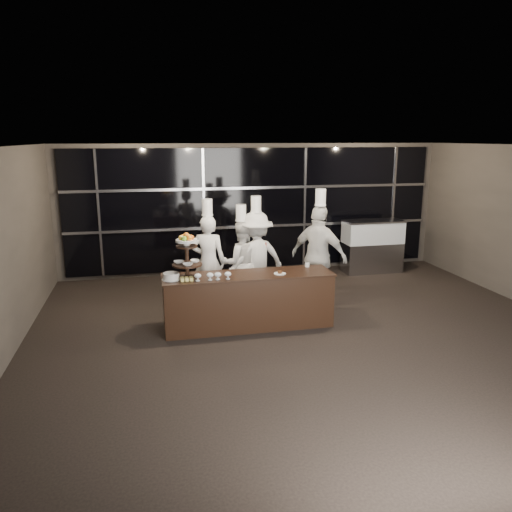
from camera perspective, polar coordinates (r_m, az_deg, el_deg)
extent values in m
plane|color=black|center=(7.52, 8.17, -11.32)|extent=(10.00, 10.00, 0.00)
plane|color=black|center=(6.84, 9.02, 12.16)|extent=(10.00, 10.00, 0.00)
plane|color=#473F38|center=(11.75, -0.17, 5.43)|extent=(9.00, 0.00, 9.00)
cube|color=black|center=(11.70, -0.11, 5.39)|extent=(8.60, 0.04, 2.80)
cube|color=#A5A5AA|center=(11.71, -0.05, 3.42)|extent=(8.60, 0.06, 0.06)
cube|color=#A5A5AA|center=(11.59, -0.05, 7.81)|extent=(8.60, 0.06, 0.06)
cube|color=#A5A5AA|center=(11.44, -17.51, 4.60)|extent=(0.05, 0.05, 2.80)
cube|color=#A5A5AA|center=(11.47, -5.96, 5.16)|extent=(0.05, 0.05, 2.80)
cube|color=#A5A5AA|center=(11.98, 5.56, 5.52)|extent=(0.05, 0.05, 2.80)
cube|color=#A5A5AA|center=(12.88, 15.39, 5.65)|extent=(0.05, 0.05, 2.80)
cube|color=black|center=(8.41, -0.89, -5.18)|extent=(2.80, 0.70, 0.90)
cube|color=black|center=(8.28, -0.90, -2.19)|extent=(2.84, 0.74, 0.03)
cylinder|color=black|center=(8.13, -7.83, -2.38)|extent=(0.24, 0.24, 0.03)
cylinder|color=black|center=(8.05, -7.90, -0.08)|extent=(0.06, 0.06, 0.70)
cylinder|color=black|center=(8.08, -7.87, -0.98)|extent=(0.48, 0.48, 0.02)
cylinder|color=black|center=(8.01, -7.94, 1.10)|extent=(0.34, 0.34, 0.02)
cylinder|color=white|center=(8.00, -7.95, 1.40)|extent=(0.10, 0.10, 0.06)
cylinder|color=white|center=(7.99, -7.96, 1.75)|extent=(0.34, 0.34, 0.04)
sphere|color=orange|center=(7.99, -7.40, 2.11)|extent=(0.09, 0.09, 0.09)
sphere|color=#86BE31|center=(8.06, -7.73, 2.19)|extent=(0.09, 0.09, 0.09)
sphere|color=orange|center=(8.05, -8.30, 2.16)|extent=(0.09, 0.09, 0.09)
sphere|color=yellow|center=(7.98, -8.54, 2.05)|extent=(0.09, 0.09, 0.09)
sphere|color=#71AA2B|center=(7.91, -8.22, 1.97)|extent=(0.09, 0.09, 0.09)
sphere|color=orange|center=(7.92, -7.64, 2.00)|extent=(0.09, 0.09, 0.09)
sphere|color=orange|center=(7.98, -7.98, 2.36)|extent=(0.09, 0.09, 0.09)
imported|color=white|center=(8.12, -8.83, -0.70)|extent=(0.16, 0.16, 0.04)
imported|color=white|center=(8.14, -7.00, -0.59)|extent=(0.15, 0.15, 0.05)
imported|color=white|center=(7.96, -7.81, -0.96)|extent=(0.16, 0.16, 0.04)
cylinder|color=silver|center=(7.94, -6.67, -2.81)|extent=(0.07, 0.07, 0.01)
cylinder|color=silver|center=(7.93, -6.67, -2.59)|extent=(0.02, 0.02, 0.05)
ellipsoid|color=silver|center=(7.92, -6.68, -2.26)|extent=(0.11, 0.11, 0.08)
ellipsoid|color=green|center=(7.91, -6.68, -2.22)|extent=(0.08, 0.08, 0.05)
cylinder|color=silver|center=(7.96, -5.27, -2.73)|extent=(0.07, 0.07, 0.01)
cylinder|color=silver|center=(7.95, -5.27, -2.51)|extent=(0.02, 0.02, 0.05)
ellipsoid|color=silver|center=(7.94, -5.28, -2.18)|extent=(0.11, 0.11, 0.08)
ellipsoid|color=red|center=(7.94, -5.28, -2.15)|extent=(0.08, 0.08, 0.05)
cylinder|color=silver|center=(7.97, -4.38, -2.68)|extent=(0.07, 0.07, 0.01)
cylinder|color=silver|center=(7.97, -4.39, -2.46)|extent=(0.02, 0.02, 0.05)
ellipsoid|color=silver|center=(7.95, -4.39, -2.13)|extent=(0.11, 0.11, 0.08)
ellipsoid|color=#FDE1B2|center=(7.95, -4.39, -2.10)|extent=(0.08, 0.08, 0.05)
cylinder|color=silver|center=(8.00, -3.22, -2.61)|extent=(0.07, 0.07, 0.01)
cylinder|color=silver|center=(7.99, -3.23, -2.40)|extent=(0.02, 0.02, 0.05)
ellipsoid|color=silver|center=(7.98, -3.23, -2.07)|extent=(0.11, 0.11, 0.08)
ellipsoid|color=#462C16|center=(7.97, -3.23, -2.03)|extent=(0.08, 0.08, 0.05)
cylinder|color=white|center=(8.07, -9.66, -2.64)|extent=(0.30, 0.30, 0.01)
cylinder|color=white|center=(8.06, -9.68, -2.26)|extent=(0.26, 0.26, 0.10)
cube|color=#F4E677|center=(7.93, -8.40, -2.71)|extent=(0.05, 0.06, 0.05)
cube|color=#F4E677|center=(7.94, -7.89, -2.68)|extent=(0.06, 0.06, 0.05)
cube|color=#F4E677|center=(7.94, -7.39, -2.66)|extent=(0.06, 0.06, 0.05)
cube|color=#F4E677|center=(8.00, -8.44, -2.57)|extent=(0.05, 0.06, 0.05)
cube|color=#F4E677|center=(8.00, -7.94, -2.55)|extent=(0.06, 0.06, 0.05)
cube|color=#F4E677|center=(8.01, -7.44, -2.52)|extent=(0.06, 0.06, 0.05)
cylinder|color=white|center=(8.29, 2.74, -2.02)|extent=(0.20, 0.20, 0.01)
cylinder|color=#4C2814|center=(8.29, 2.75, -1.85)|extent=(0.08, 0.08, 0.04)
cylinder|color=white|center=(8.78, 5.88, -1.01)|extent=(0.08, 0.08, 0.07)
cube|color=#A5A5AA|center=(12.19, 13.07, -0.13)|extent=(1.36, 0.58, 0.70)
cube|color=silver|center=(12.07, 13.22, 2.64)|extent=(1.36, 0.58, 0.50)
cube|color=#FFC67F|center=(12.07, 13.22, 2.64)|extent=(1.27, 0.49, 0.40)
cube|color=#A5A5AA|center=(12.02, 13.29, 3.90)|extent=(1.38, 0.60, 0.04)
imported|color=white|center=(9.32, -5.46, -0.67)|extent=(0.74, 0.60, 1.75)
cylinder|color=white|center=(9.12, -5.60, 5.59)|extent=(0.19, 0.19, 0.30)
cylinder|color=white|center=(9.14, -5.58, 4.69)|extent=(0.21, 0.21, 0.03)
imported|color=silver|center=(9.45, -1.69, -0.80)|extent=(0.81, 0.64, 1.63)
cylinder|color=white|center=(9.26, -1.73, 4.99)|extent=(0.19, 0.19, 0.30)
cylinder|color=white|center=(9.28, -1.72, 4.11)|extent=(0.21, 0.21, 0.03)
imported|color=silver|center=(9.45, 0.00, -0.30)|extent=(1.27, 0.90, 1.78)
cylinder|color=white|center=(9.26, 0.00, 5.97)|extent=(0.19, 0.19, 0.30)
cylinder|color=white|center=(9.28, 0.00, 5.09)|extent=(0.21, 0.21, 0.03)
cube|color=#981B0B|center=(9.34, 0.16, -0.47)|extent=(0.34, 0.03, 0.67)
imported|color=silver|center=(9.36, 7.19, -0.08)|extent=(1.11, 1.15, 1.93)
cylinder|color=white|center=(9.17, 7.40, 6.71)|extent=(0.19, 0.19, 0.30)
cylinder|color=white|center=(9.19, 7.37, 5.81)|extent=(0.21, 0.21, 0.03)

